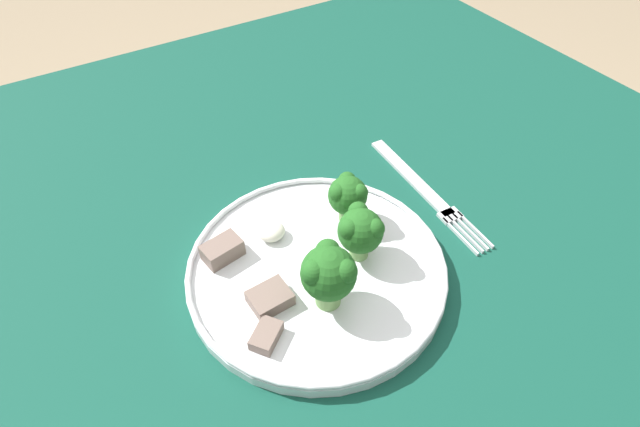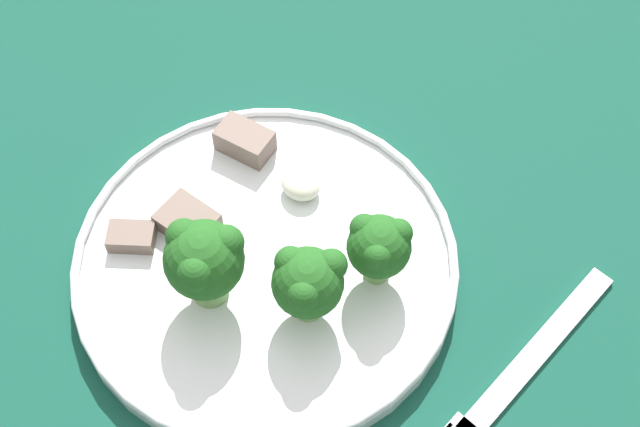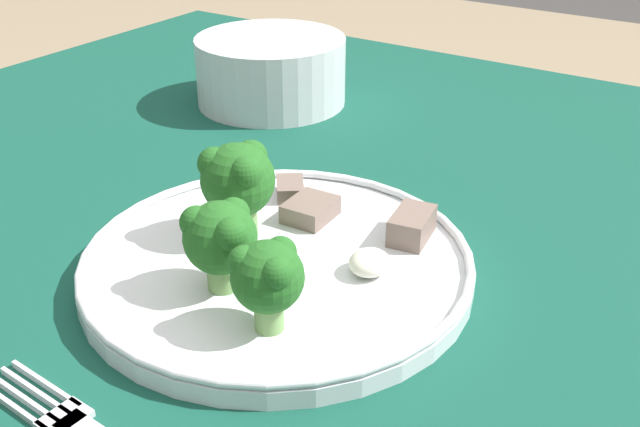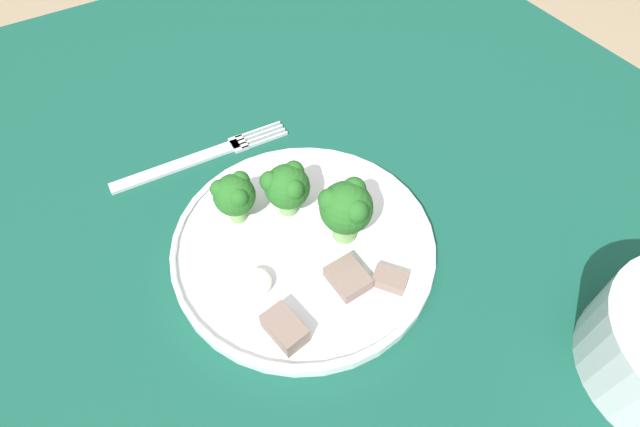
# 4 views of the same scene
# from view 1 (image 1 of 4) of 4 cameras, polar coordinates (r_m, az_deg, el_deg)

# --- Properties ---
(table) EXTENTS (1.10, 1.08, 0.75)m
(table) POSITION_cam_1_polar(r_m,az_deg,el_deg) (0.59, 1.46, -11.43)
(table) COLOR #114738
(table) RESTS_ON ground_plane
(dinner_plate) EXTENTS (0.25, 0.25, 0.02)m
(dinner_plate) POSITION_cam_1_polar(r_m,az_deg,el_deg) (0.49, -0.38, -6.34)
(dinner_plate) COLOR white
(dinner_plate) RESTS_ON table
(fork) EXTENTS (0.03, 0.21, 0.00)m
(fork) POSITION_cam_1_polar(r_m,az_deg,el_deg) (0.59, 11.84, 2.62)
(fork) COLOR silver
(fork) RESTS_ON table
(broccoli_floret_near_rim_left) EXTENTS (0.05, 0.04, 0.06)m
(broccoli_floret_near_rim_left) POSITION_cam_1_polar(r_m,az_deg,el_deg) (0.47, 4.66, -1.95)
(broccoli_floret_near_rim_left) COLOR #709E56
(broccoli_floret_near_rim_left) RESTS_ON dinner_plate
(broccoli_floret_center_left) EXTENTS (0.05, 0.05, 0.07)m
(broccoli_floret_center_left) POSITION_cam_1_polar(r_m,az_deg,el_deg) (0.43, 0.98, -6.83)
(broccoli_floret_center_left) COLOR #709E56
(broccoli_floret_center_left) RESTS_ON dinner_plate
(broccoli_floret_back_left) EXTENTS (0.04, 0.04, 0.05)m
(broccoli_floret_back_left) POSITION_cam_1_polar(r_m,az_deg,el_deg) (0.51, 3.18, 2.13)
(broccoli_floret_back_left) COLOR #709E56
(broccoli_floret_back_left) RESTS_ON dinner_plate
(meat_slice_front_slice) EXTENTS (0.04, 0.03, 0.01)m
(meat_slice_front_slice) POSITION_cam_1_polar(r_m,az_deg,el_deg) (0.46, -5.74, -9.59)
(meat_slice_front_slice) COLOR #756056
(meat_slice_front_slice) RESTS_ON dinner_plate
(meat_slice_middle_slice) EXTENTS (0.04, 0.03, 0.02)m
(meat_slice_middle_slice) POSITION_cam_1_polar(r_m,az_deg,el_deg) (0.50, -11.10, -4.15)
(meat_slice_middle_slice) COLOR #756056
(meat_slice_middle_slice) RESTS_ON dinner_plate
(meat_slice_rear_slice) EXTENTS (0.04, 0.03, 0.01)m
(meat_slice_rear_slice) POSITION_cam_1_polar(r_m,az_deg,el_deg) (0.44, -6.16, -13.70)
(meat_slice_rear_slice) COLOR #756056
(meat_slice_rear_slice) RESTS_ON dinner_plate
(sauce_dollop) EXTENTS (0.03, 0.03, 0.02)m
(sauce_dollop) POSITION_cam_1_polar(r_m,az_deg,el_deg) (0.51, -5.54, -2.09)
(sauce_dollop) COLOR silver
(sauce_dollop) RESTS_ON dinner_plate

